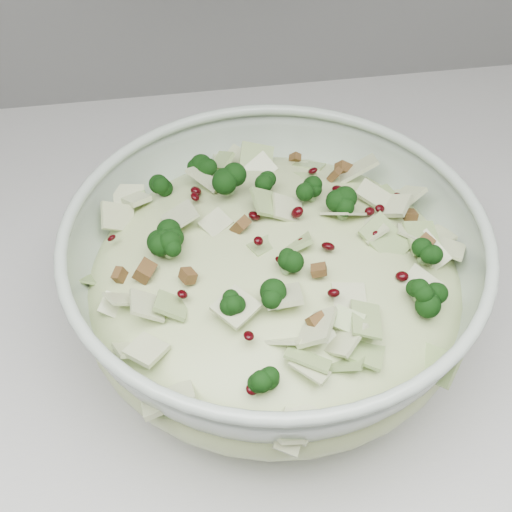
{
  "coord_description": "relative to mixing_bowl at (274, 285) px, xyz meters",
  "views": [
    {
      "loc": [
        -0.0,
        1.25,
        1.38
      ],
      "look_at": [
        0.05,
        1.61,
        0.99
      ],
      "focal_mm": 50.0,
      "sensor_mm": 36.0,
      "label": 1
    }
  ],
  "objects": [
    {
      "name": "counter",
      "position": [
        -0.07,
        0.1,
        -0.51
      ],
      "size": [
        3.6,
        0.6,
        0.9
      ],
      "primitive_type": "cube",
      "color": "#B8B8B3",
      "rests_on": "floor"
    },
    {
      "name": "mixing_bowl",
      "position": [
        0.0,
        0.0,
        0.0
      ],
      "size": [
        0.33,
        0.33,
        0.13
      ],
      "rotation": [
        0.0,
        0.0,
        -0.07
      ],
      "color": "#AFC0AF",
      "rests_on": "counter"
    },
    {
      "name": "salad",
      "position": [
        0.0,
        0.0,
        0.02
      ],
      "size": [
        0.34,
        0.34,
        0.13
      ],
      "rotation": [
        0.0,
        0.0,
        -0.2
      ],
      "color": "#C1D491",
      "rests_on": "mixing_bowl"
    }
  ]
}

